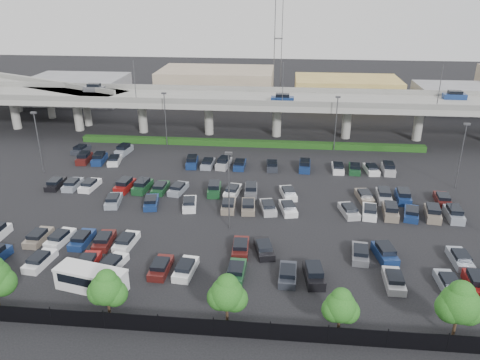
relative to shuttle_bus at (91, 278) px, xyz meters
name	(u,v)px	position (x,y,z in m)	size (l,w,h in m)	color
ground	(236,201)	(12.44, 22.34, -1.29)	(280.00, 280.00, 0.00)	black
overpass	(251,102)	(12.24, 54.35, 5.68)	(150.00, 13.00, 15.80)	gray
on_ramp	(33,86)	(-39.66, 65.39, 5.57)	(50.93, 30.13, 8.80)	gray
hedge	(250,143)	(12.44, 47.34, -0.74)	(66.00, 1.60, 1.10)	#133810
fence	(202,327)	(12.39, -5.66, -0.39)	(70.00, 0.10, 2.00)	black
tree_row	(212,293)	(13.14, -4.19, 2.23)	(65.07, 3.66, 5.94)	#332316
shuttle_bus	(91,278)	(0.00, 0.00, 0.00)	(7.74, 4.05, 2.37)	white
parked_cars	(230,206)	(11.94, 19.47, -0.67)	(62.80, 41.64, 1.67)	#4A1513
light_poles	(209,155)	(8.32, 24.34, 4.95)	(66.90, 48.38, 10.30)	#48484C
distant_buildings	(308,89)	(24.82, 84.15, 2.45)	(138.00, 24.00, 9.00)	gray
comm_tower	(278,36)	(16.44, 96.34, 14.32)	(2.40, 2.40, 30.00)	#48484C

